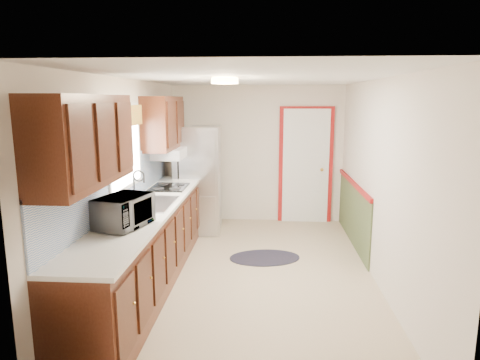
# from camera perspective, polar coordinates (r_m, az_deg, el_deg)

# --- Properties ---
(room_shell) EXTENTS (3.20, 5.20, 2.52)m
(room_shell) POSITION_cam_1_polar(r_m,az_deg,el_deg) (5.12, 1.61, -0.10)
(room_shell) COLOR tan
(room_shell) RESTS_ON ground
(kitchen_run) EXTENTS (0.63, 4.00, 2.20)m
(kitchen_run) POSITION_cam_1_polar(r_m,az_deg,el_deg) (5.12, -12.54, -4.83)
(kitchen_run) COLOR #3D190D
(kitchen_run) RESTS_ON ground
(back_wall_trim) EXTENTS (1.12, 2.30, 2.08)m
(back_wall_trim) POSITION_cam_1_polar(r_m,az_deg,el_deg) (7.39, 9.98, 0.66)
(back_wall_trim) COLOR maroon
(back_wall_trim) RESTS_ON ground
(ceiling_fixture) EXTENTS (0.30, 0.30, 0.06)m
(ceiling_fixture) POSITION_cam_1_polar(r_m,az_deg,el_deg) (4.85, -2.05, 13.07)
(ceiling_fixture) COLOR #FFD88C
(ceiling_fixture) RESTS_ON room_shell
(microwave) EXTENTS (0.44, 0.61, 0.37)m
(microwave) POSITION_cam_1_polar(r_m,az_deg,el_deg) (4.29, -15.26, -3.62)
(microwave) COLOR white
(microwave) RESTS_ON kitchen_run
(refrigerator) EXTENTS (0.75, 0.74, 1.73)m
(refrigerator) POSITION_cam_1_polar(r_m,az_deg,el_deg) (7.02, -5.64, 0.07)
(refrigerator) COLOR #B7B7BC
(refrigerator) RESTS_ON ground
(rug) EXTENTS (1.06, 0.78, 0.01)m
(rug) POSITION_cam_1_polar(r_m,az_deg,el_deg) (6.01, 3.31, -10.30)
(rug) COLOR black
(rug) RESTS_ON ground
(cooktop) EXTENTS (0.49, 0.58, 0.02)m
(cooktop) POSITION_cam_1_polar(r_m,az_deg,el_deg) (6.06, -9.45, -0.95)
(cooktop) COLOR black
(cooktop) RESTS_ON kitchen_run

